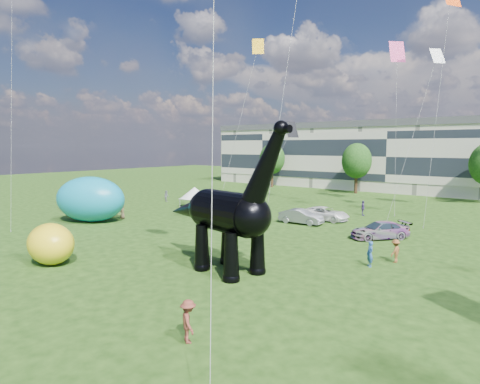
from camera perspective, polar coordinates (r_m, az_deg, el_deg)
The scene contains 13 objects.
ground at distance 23.83m, azimuth -7.89°, elevation -14.22°, with size 220.00×220.00×0.00m, color #16330C.
terrace_row at distance 80.99m, azimuth 21.34°, elevation 4.42°, with size 78.00×11.00×12.00m, color beige.
tree_far_left at distance 82.46m, azimuth 4.60°, elevation 5.08°, with size 5.20×5.20×9.44m.
tree_mid_left at distance 73.88m, azimuth 16.27°, elevation 4.67°, with size 5.20×5.20×9.44m.
dinosaur_sculpture at distance 27.09m, azimuth -2.30°, elevation -3.13°, with size 12.59×4.34×10.24m.
car_silver at distance 55.99m, azimuth -1.47°, elevation -1.25°, with size 1.88×4.68×1.59m, color #B3B3B7.
car_grey at distance 44.10m, azimuth 8.68°, elevation -3.47°, with size 1.68×4.81×1.58m, color gray.
car_white at distance 46.58m, azimuth 11.96°, elevation -3.03°, with size 2.54×5.52×1.53m, color white.
car_dark at distance 38.86m, azimuth 19.27°, elevation -5.15°, with size 2.19×5.38×1.56m, color #595960.
gazebo_left at distance 56.11m, azimuth -6.49°, elevation -0.12°, with size 4.23×4.23×2.73m.
inflatable_teal at distance 47.59m, azimuth -20.50°, elevation -0.97°, with size 8.08×5.05×5.05m, color #0D84A6.
inflatable_yellow at distance 31.84m, azimuth -25.31°, elevation -6.68°, with size 3.85×2.96×2.96m, color yellow.
visitors at distance 36.09m, azimuth 7.89°, elevation -5.57°, with size 51.50×42.30×1.89m.
Camera 1 is at (16.27, -15.22, 8.44)m, focal length 30.00 mm.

